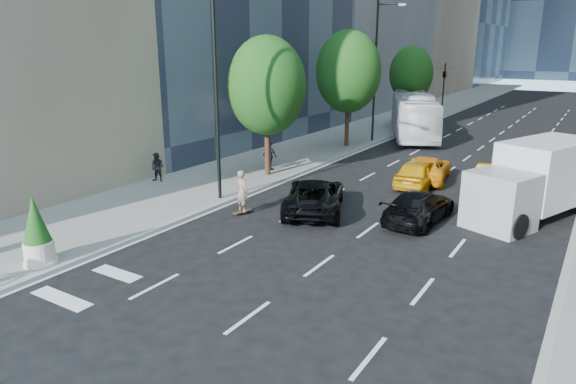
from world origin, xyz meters
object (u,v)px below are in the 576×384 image
Objects in this scene: black_sedan_lincoln at (314,195)px; box_truck at (535,180)px; skateboarder at (242,194)px; planter_shrub at (37,232)px; city_bus at (414,115)px; black_sedan_mercedes at (419,207)px.

box_truck reaches higher than black_sedan_lincoln.
box_truck is (10.64, 6.20, 0.71)m from skateboarder.
skateboarder is at bearing 15.10° from black_sedan_lincoln.
box_truck is at bearing 47.78° from planter_shrub.
skateboarder is at bearing -112.35° from city_bus.
skateboarder reaches higher than black_sedan_mercedes.
black_sedan_lincoln is 0.42× the size of city_bus.
skateboarder is 0.40× the size of black_sedan_mercedes.
planter_shrub is at bearing -116.69° from city_bus.
city_bus is at bearing -72.32° from skateboarder.
city_bus reaches higher than box_truck.
planter_shrub reaches higher than black_sedan_lincoln.
black_sedan_mercedes is (6.78, 3.04, -0.25)m from skateboarder.
skateboarder is 0.79× the size of planter_shrub.
black_sedan_lincoln is at bearing -131.33° from box_truck.
black_sedan_lincoln reaches higher than black_sedan_mercedes.
box_truck is at bearing -138.31° from black_sedan_mercedes.
black_sedan_mercedes is at bearing -93.79° from city_bus.
box_truck is 3.08× the size of planter_shrub.
skateboarder is 3.15m from black_sedan_lincoln.
black_sedan_lincoln is 0.73× the size of box_truck.
planter_shrub is (-9.02, -11.04, 0.58)m from black_sedan_mercedes.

